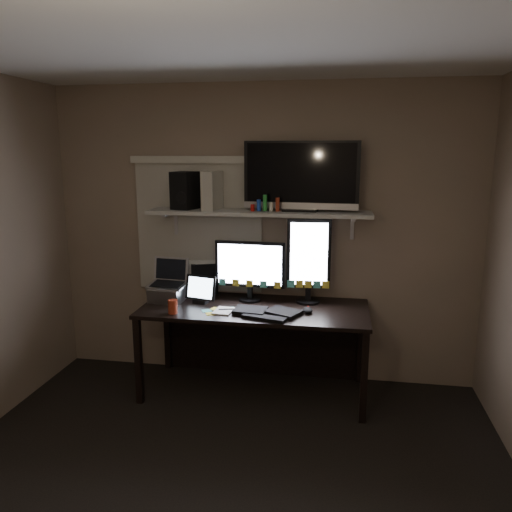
% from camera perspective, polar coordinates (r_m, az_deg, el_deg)
% --- Properties ---
extents(floor, '(3.60, 3.60, 0.00)m').
position_cam_1_polar(floor, '(3.11, -5.15, -27.04)').
color(floor, black).
rests_on(floor, ground).
extents(ceiling, '(3.60, 3.60, 0.00)m').
position_cam_1_polar(ceiling, '(2.48, -6.33, 24.59)').
color(ceiling, silver).
rests_on(ceiling, back_wall).
extents(back_wall, '(3.60, 0.00, 3.60)m').
position_cam_1_polar(back_wall, '(4.24, 0.69, 2.40)').
color(back_wall, '#6E5F4F').
rests_on(back_wall, floor).
extents(window_blinds, '(1.10, 0.02, 1.10)m').
position_cam_1_polar(window_blinds, '(4.34, -6.55, 3.20)').
color(window_blinds, '#B5B3A3').
rests_on(window_blinds, back_wall).
extents(desk, '(1.80, 0.75, 0.73)m').
position_cam_1_polar(desk, '(4.17, 0.13, -7.65)').
color(desk, black).
rests_on(desk, floor).
extents(wall_shelf, '(1.80, 0.35, 0.03)m').
position_cam_1_polar(wall_shelf, '(4.04, 0.32, 5.00)').
color(wall_shelf, '#ADACA8').
rests_on(wall_shelf, back_wall).
extents(monitor_landscape, '(0.59, 0.09, 0.51)m').
position_cam_1_polar(monitor_landscape, '(4.11, -0.70, -1.68)').
color(monitor_landscape, black).
rests_on(monitor_landscape, desk).
extents(monitor_portrait, '(0.36, 0.09, 0.71)m').
position_cam_1_polar(monitor_portrait, '(4.06, 6.04, -0.51)').
color(monitor_portrait, black).
rests_on(monitor_portrait, desk).
extents(keyboard, '(0.55, 0.33, 0.03)m').
position_cam_1_polar(keyboard, '(3.84, 1.24, -6.38)').
color(keyboard, black).
rests_on(keyboard, desk).
extents(mouse, '(0.09, 0.12, 0.04)m').
position_cam_1_polar(mouse, '(3.88, 5.93, -6.17)').
color(mouse, black).
rests_on(mouse, desk).
extents(notepad, '(0.15, 0.20, 0.01)m').
position_cam_1_polar(notepad, '(3.90, -3.73, -6.28)').
color(notepad, silver).
rests_on(notepad, desk).
extents(tablet, '(0.28, 0.17, 0.23)m').
position_cam_1_polar(tablet, '(4.10, -6.32, -3.79)').
color(tablet, black).
rests_on(tablet, desk).
extents(file_sorter, '(0.25, 0.17, 0.29)m').
position_cam_1_polar(file_sorter, '(4.36, -5.91, -2.45)').
color(file_sorter, black).
rests_on(file_sorter, desk).
extents(laptop, '(0.33, 0.28, 0.34)m').
position_cam_1_polar(laptop, '(4.17, -10.12, -2.85)').
color(laptop, '#A5A5AA').
rests_on(laptop, desk).
extents(cup, '(0.09, 0.09, 0.11)m').
position_cam_1_polar(cup, '(3.89, -9.49, -5.73)').
color(cup, maroon).
rests_on(cup, desk).
extents(sticky_notes, '(0.36, 0.31, 0.00)m').
position_cam_1_polar(sticky_notes, '(3.92, -3.95, -6.24)').
color(sticky_notes, yellow).
rests_on(sticky_notes, desk).
extents(tv, '(0.92, 0.22, 0.55)m').
position_cam_1_polar(tv, '(4.00, 5.17, 9.04)').
color(tv, black).
rests_on(tv, wall_shelf).
extents(game_console, '(0.13, 0.27, 0.31)m').
position_cam_1_polar(game_console, '(4.11, -5.04, 7.47)').
color(game_console, '#B8B5A6').
rests_on(game_console, wall_shelf).
extents(speaker, '(0.22, 0.24, 0.31)m').
position_cam_1_polar(speaker, '(4.17, -8.12, 7.43)').
color(speaker, black).
rests_on(speaker, wall_shelf).
extents(bottles, '(0.20, 0.10, 0.13)m').
position_cam_1_polar(bottles, '(3.96, 1.04, 5.99)').
color(bottles, '#A50F0C').
rests_on(bottles, wall_shelf).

